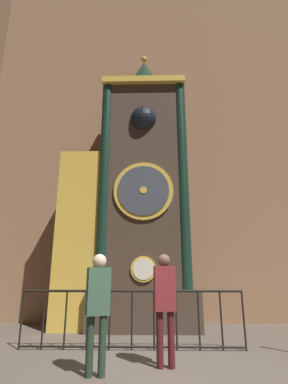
{
  "coord_description": "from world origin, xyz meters",
  "views": [
    {
      "loc": [
        -0.15,
        -4.84,
        1.33
      ],
      "look_at": [
        -0.36,
        4.03,
        3.92
      ],
      "focal_mm": 28.0,
      "sensor_mm": 36.0,
      "label": 1
    }
  ],
  "objects": [
    {
      "name": "visitor_near",
      "position": [
        -0.96,
        -0.09,
        1.03
      ],
      "size": [
        0.39,
        0.32,
        1.71
      ],
      "rotation": [
        0.0,
        0.0,
        0.35
      ],
      "color": "#213427",
      "rests_on": "ground_plane"
    },
    {
      "name": "ground_plane",
      "position": [
        0.0,
        0.0,
        0.0
      ],
      "size": [
        28.0,
        28.0,
        0.0
      ],
      "primitive_type": "plane",
      "color": "brown"
    },
    {
      "name": "clock_tower",
      "position": [
        -0.73,
        3.99,
        3.65
      ],
      "size": [
        4.01,
        1.84,
        8.92
      ],
      "color": "#423328",
      "rests_on": "ground_plane"
    },
    {
      "name": "visitor_far",
      "position": [
        0.07,
        0.37,
        1.05
      ],
      "size": [
        0.36,
        0.26,
        1.74
      ],
      "rotation": [
        0.0,
        0.0,
        0.12
      ],
      "color": "#461518",
      "rests_on": "ground_plane"
    },
    {
      "name": "cathedral_back_wall",
      "position": [
        -0.09,
        5.37,
        7.33
      ],
      "size": [
        24.0,
        0.32,
        14.69
      ],
      "color": "#936B4C",
      "rests_on": "ground_plane"
    },
    {
      "name": "railing_fence",
      "position": [
        -0.55,
        1.59,
        0.61
      ],
      "size": [
        4.48,
        0.05,
        1.12
      ],
      "color": "black",
      "rests_on": "ground_plane"
    }
  ]
}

